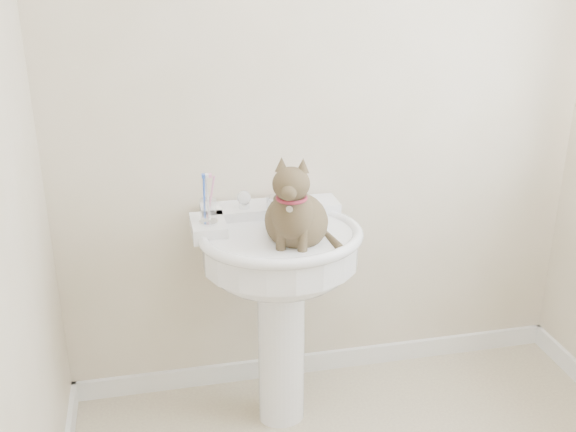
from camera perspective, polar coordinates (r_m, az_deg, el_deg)
wall_back at (r=2.69m, az=3.35°, el=9.83°), size 2.20×0.00×2.50m
baseboard_back at (r=3.16m, az=2.92°, el=-12.15°), size 2.20×0.02×0.09m
pedestal_sink at (r=2.55m, az=-0.69°, el=-4.44°), size 0.63×0.62×0.86m
faucet at (r=2.60m, az=-1.34°, el=1.56°), size 0.28×0.12×0.14m
soap_bar at (r=2.71m, az=0.05°, el=1.79°), size 0.10×0.08×0.03m
toothbrush_cup at (r=2.47m, az=-6.77°, el=0.47°), size 0.07×0.07×0.18m
cat at (r=2.38m, az=0.73°, el=0.01°), size 0.25×0.31×0.46m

